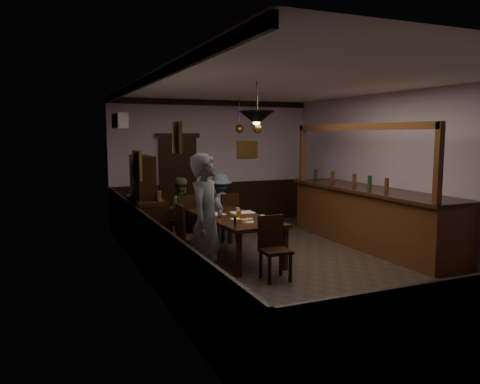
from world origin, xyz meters
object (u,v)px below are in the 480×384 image
pendant_brass_mid (258,128)px  dining_table (234,220)px  person_seated_right (220,206)px  bar_counter (371,216)px  pendant_iron (257,118)px  chair_near (273,245)px  coffee_cup (262,217)px  chair_far_right (227,215)px  chair_far_left (185,218)px  person_standing (207,222)px  sideboard (146,217)px  person_seated_left (180,210)px  pendant_brass_far (239,129)px  chair_side (188,233)px  soda_can (239,214)px

pendant_brass_mid → dining_table: bearing=-133.3°
person_seated_right → bar_counter: size_ratio=0.32×
pendant_iron → bar_counter: bearing=12.0°
chair_near → coffee_cup: 0.89m
dining_table → pendant_brass_mid: 2.08m
chair_near → pendant_iron: (-0.04, 0.52, 1.91)m
chair_far_right → bar_counter: (2.42, -1.51, 0.06)m
chair_far_left → pendant_iron: size_ratio=1.50×
person_standing → sideboard: size_ratio=1.06×
chair_far_left → person_standing: size_ratio=0.53×
chair_near → pendant_iron: 1.98m
person_seated_left → pendant_brass_far: 2.47m
pendant_iron → pendant_brass_far: size_ratio=0.83×
coffee_cup → chair_side: bearing=164.8°
chair_far_left → chair_near: size_ratio=1.06×
chair_near → pendant_brass_mid: bearing=73.9°
chair_side → soda_can: size_ratio=8.79×
person_seated_right → pendant_brass_far: (0.76, 0.77, 1.62)m
chair_far_right → person_seated_right: person_seated_right is taller
chair_far_left → pendant_brass_mid: size_ratio=1.25×
dining_table → sideboard: 1.57m
chair_near → coffee_cup: bearing=78.8°
chair_side → person_standing: (-0.04, -1.06, 0.38)m
person_seated_left → pendant_brass_mid: 2.26m
person_seated_right → sideboard: 1.96m
chair_near → coffee_cup: chair_near is taller
person_seated_right → coffee_cup: person_seated_right is taller
chair_side → pendant_brass_far: size_ratio=1.30×
chair_side → coffee_cup: bearing=-100.0°
chair_near → person_seated_right: 2.91m
chair_near → sideboard: bearing=130.1°
pendant_brass_far → chair_near: bearing=-105.4°
pendant_brass_mid → person_seated_left: bearing=159.1°
dining_table → chair_side: chair_side is taller
person_standing → sideboard: person_standing is taller
coffee_cup → pendant_brass_far: pendant_brass_far is taller
dining_table → person_seated_left: size_ratio=1.71×
sideboard → pendant_iron: 2.70m
person_seated_left → coffee_cup: 2.20m
coffee_cup → soda_can: bearing=123.5°
chair_far_right → pendant_iron: size_ratio=1.47×
person_standing → pendant_iron: size_ratio=2.85×
person_standing → pendant_brass_mid: size_ratio=2.37×
chair_far_left → chair_far_right: (0.90, 0.06, -0.01)m
pendant_iron → chair_far_left: bearing=105.8°
dining_table → chair_far_left: size_ratio=2.23×
chair_far_left → bar_counter: 3.62m
dining_table → pendant_brass_far: (1.10, 2.34, 1.61)m
chair_near → pendant_iron: pendant_iron is taller
chair_far_right → chair_near: size_ratio=1.03×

